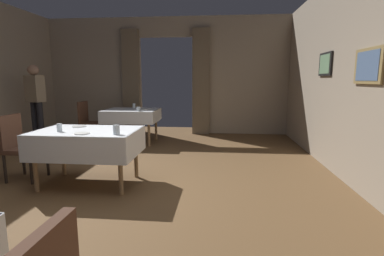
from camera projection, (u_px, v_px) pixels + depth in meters
ground at (110, 190)px, 3.70m from camera, size 10.08×10.08×0.00m
wall_right at (384, 71)px, 3.16m from camera, size 0.16×8.40×3.00m
wall_back at (167, 75)px, 7.55m from camera, size 6.40×0.27×3.00m
dining_table_mid at (88, 138)px, 3.83m from camera, size 1.34×0.90×0.75m
dining_table_far at (132, 114)px, 6.46m from camera, size 1.18×0.93×0.75m
chair_mid_left at (20, 144)px, 4.05m from camera, size 0.44×0.44×0.93m
chair_far_left at (88, 120)px, 6.47m from camera, size 0.44×0.44×0.93m
glass_mid_a at (116, 130)px, 3.50m from camera, size 0.08×0.08×0.12m
plate_mid_b at (82, 133)px, 3.54m from camera, size 0.19×0.19×0.01m
glass_mid_c at (59, 128)px, 3.69m from camera, size 0.06×0.06×0.10m
plate_mid_d at (79, 126)px, 4.09m from camera, size 0.19×0.19×0.01m
glass_far_a at (134, 106)px, 6.67m from camera, size 0.07×0.07×0.12m
plate_far_b at (145, 109)px, 6.45m from camera, size 0.18×0.18×0.01m
glass_far_c at (139, 109)px, 6.11m from camera, size 0.08×0.08×0.09m
person_waiter_by_doorway at (36, 98)px, 6.01m from camera, size 0.41×0.33×1.72m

